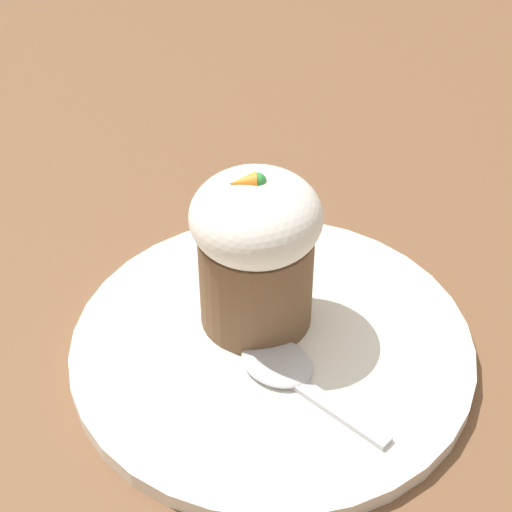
# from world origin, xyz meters

# --- Properties ---
(ground_plane) EXTENTS (4.00, 4.00, 0.00)m
(ground_plane) POSITION_xyz_m (0.00, 0.00, 0.00)
(ground_plane) COLOR brown
(dessert_plate) EXTENTS (0.26, 0.26, 0.01)m
(dessert_plate) POSITION_xyz_m (0.00, 0.00, 0.01)
(dessert_plate) COLOR white
(dessert_plate) RESTS_ON ground_plane
(carrot_cake) EXTENTS (0.08, 0.08, 0.11)m
(carrot_cake) POSITION_xyz_m (0.01, -0.02, 0.07)
(carrot_cake) COLOR brown
(carrot_cake) RESTS_ON dessert_plate
(spoon) EXTENTS (0.09, 0.10, 0.01)m
(spoon) POSITION_xyz_m (-0.00, 0.03, 0.01)
(spoon) COLOR #B7B7BC
(spoon) RESTS_ON dessert_plate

